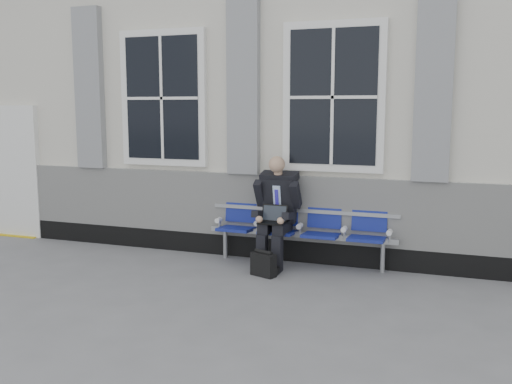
% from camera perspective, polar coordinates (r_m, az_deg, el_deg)
% --- Properties ---
extents(ground, '(70.00, 70.00, 0.00)m').
position_cam_1_polar(ground, '(6.63, 1.70, -10.19)').
color(ground, slate).
rests_on(ground, ground).
extents(station_building, '(14.40, 4.40, 4.49)m').
position_cam_1_polar(station_building, '(9.65, 8.08, 8.99)').
color(station_building, beige).
rests_on(station_building, ground).
extents(bench, '(2.60, 0.47, 0.91)m').
position_cam_1_polar(bench, '(7.72, 4.52, -3.28)').
color(bench, '#9EA0A3').
rests_on(bench, ground).
extents(businessman, '(0.60, 0.81, 1.48)m').
position_cam_1_polar(businessman, '(7.63, 2.09, -1.55)').
color(businessman, black).
rests_on(businessman, ground).
extents(briefcase, '(0.36, 0.25, 0.34)m').
position_cam_1_polar(briefcase, '(7.27, 0.74, -7.22)').
color(briefcase, black).
rests_on(briefcase, ground).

